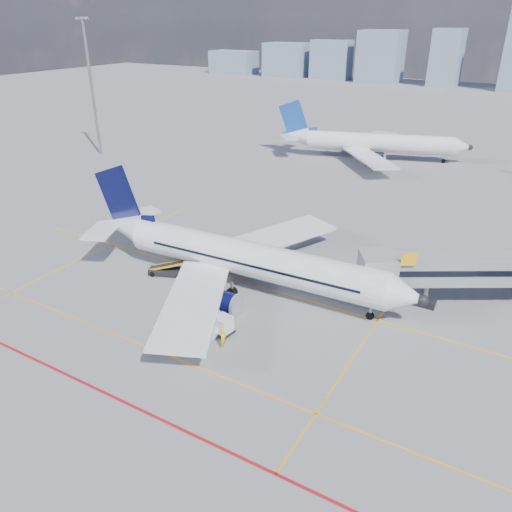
{
  "coord_description": "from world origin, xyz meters",
  "views": [
    {
      "loc": [
        24.01,
        -31.47,
        25.46
      ],
      "look_at": [
        1.44,
        7.02,
        4.0
      ],
      "focal_mm": 35.0,
      "sensor_mm": 36.0,
      "label": 1
    }
  ],
  "objects_px": {
    "baggage_tug": "(201,328)",
    "second_aircraft": "(370,143)",
    "belt_loader": "(169,270)",
    "cargo_dolly": "(216,322)",
    "main_aircraft": "(238,257)",
    "ramp_worker": "(223,338)"
  },
  "relations": [
    {
      "from": "main_aircraft",
      "to": "cargo_dolly",
      "type": "height_order",
      "value": "main_aircraft"
    },
    {
      "from": "main_aircraft",
      "to": "ramp_worker",
      "type": "bearing_deg",
      "value": -66.49
    },
    {
      "from": "belt_loader",
      "to": "ramp_worker",
      "type": "distance_m",
      "value": 14.87
    },
    {
      "from": "main_aircraft",
      "to": "cargo_dolly",
      "type": "relative_size",
      "value": 10.81
    },
    {
      "from": "main_aircraft",
      "to": "second_aircraft",
      "type": "xyz_separation_m",
      "value": [
        -5.1,
        56.58,
        0.0
      ]
    },
    {
      "from": "cargo_dolly",
      "to": "second_aircraft",
      "type": "bearing_deg",
      "value": 105.32
    },
    {
      "from": "main_aircraft",
      "to": "baggage_tug",
      "type": "xyz_separation_m",
      "value": [
        2.21,
        -9.58,
        -2.39
      ]
    },
    {
      "from": "cargo_dolly",
      "to": "belt_loader",
      "type": "height_order",
      "value": "belt_loader"
    },
    {
      "from": "belt_loader",
      "to": "cargo_dolly",
      "type": "bearing_deg",
      "value": -50.58
    },
    {
      "from": "belt_loader",
      "to": "ramp_worker",
      "type": "xyz_separation_m",
      "value": [
        12.51,
        -8.03,
        0.37
      ]
    },
    {
      "from": "main_aircraft",
      "to": "baggage_tug",
      "type": "bearing_deg",
      "value": -79.22
    },
    {
      "from": "main_aircraft",
      "to": "second_aircraft",
      "type": "height_order",
      "value": "main_aircraft"
    },
    {
      "from": "main_aircraft",
      "to": "ramp_worker",
      "type": "height_order",
      "value": "main_aircraft"
    },
    {
      "from": "cargo_dolly",
      "to": "ramp_worker",
      "type": "distance_m",
      "value": 2.61
    },
    {
      "from": "baggage_tug",
      "to": "cargo_dolly",
      "type": "bearing_deg",
      "value": 63.83
    },
    {
      "from": "baggage_tug",
      "to": "ramp_worker",
      "type": "relative_size",
      "value": 1.34
    },
    {
      "from": "baggage_tug",
      "to": "belt_loader",
      "type": "bearing_deg",
      "value": 145.51
    },
    {
      "from": "second_aircraft",
      "to": "ramp_worker",
      "type": "relative_size",
      "value": 18.85
    },
    {
      "from": "ramp_worker",
      "to": "main_aircraft",
      "type": "bearing_deg",
      "value": 21.49
    },
    {
      "from": "main_aircraft",
      "to": "baggage_tug",
      "type": "height_order",
      "value": "main_aircraft"
    },
    {
      "from": "second_aircraft",
      "to": "main_aircraft",
      "type": "bearing_deg",
      "value": -101.92
    },
    {
      "from": "baggage_tug",
      "to": "second_aircraft",
      "type": "bearing_deg",
      "value": 99.2
    }
  ]
}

